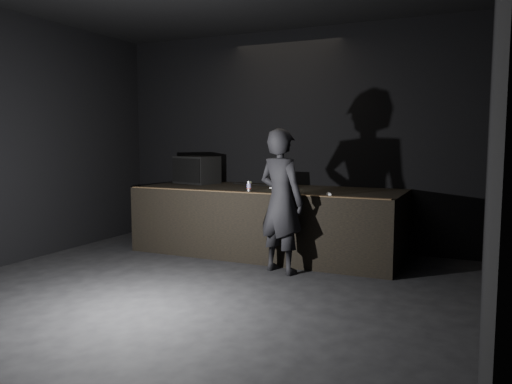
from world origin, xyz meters
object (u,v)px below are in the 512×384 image
at_px(beer_can, 249,186).
at_px(person, 281,201).
at_px(stage_monitor, 196,170).
at_px(laptop, 282,184).
at_px(stage_riser, 268,221).

distance_m(beer_can, person, 0.80).
xyz_separation_m(stage_monitor, person, (2.04, -1.24, -0.29)).
bearing_deg(beer_can, laptop, 70.57).
height_order(stage_monitor, person, person).
bearing_deg(laptop, beer_can, -115.51).
bearing_deg(stage_monitor, stage_riser, 3.01).
xyz_separation_m(laptop, person, (0.42, -1.11, -0.12)).
xyz_separation_m(stage_riser, laptop, (0.17, 0.16, 0.56)).
bearing_deg(stage_monitor, beer_can, -16.40).
distance_m(laptop, beer_can, 0.73).
height_order(stage_monitor, beer_can, stage_monitor).
distance_m(stage_riser, beer_can, 0.78).
xyz_separation_m(beer_can, person, (0.67, -0.42, -0.13)).
relative_size(beer_can, person, 0.08).
bearing_deg(stage_riser, stage_monitor, 168.64).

